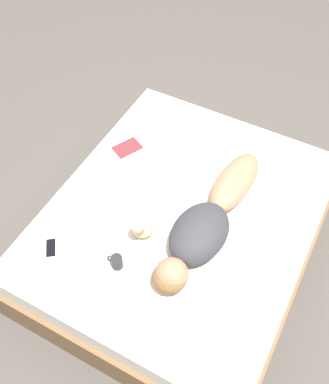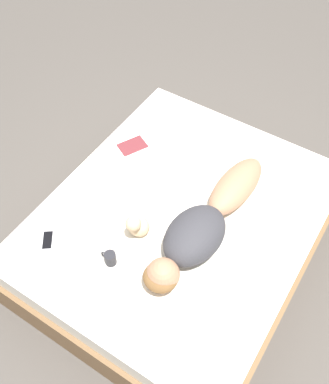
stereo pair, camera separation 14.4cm
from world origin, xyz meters
The scene contains 7 objects.
ground_plane centered at (0.00, 0.00, 0.00)m, with size 12.00×12.00×0.00m, color #4C4742.
bed centered at (0.00, 0.00, 0.24)m, with size 1.69×2.01×0.49m.
person centered at (-0.20, 0.06, 0.59)m, with size 0.35×1.22×0.21m.
open_magazine centered at (0.52, -0.27, 0.50)m, with size 0.51×0.45×0.01m.
coffee_mug centered at (0.16, 0.54, 0.54)m, with size 0.10×0.07×0.09m.
cell_phone centered at (0.58, 0.63, 0.50)m, with size 0.15×0.16×0.01m.
plush_toy centered at (0.14, 0.28, 0.58)m, with size 0.14×0.16×0.20m.
Camera 2 is at (-0.83, 1.48, 2.87)m, focal length 42.00 mm.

